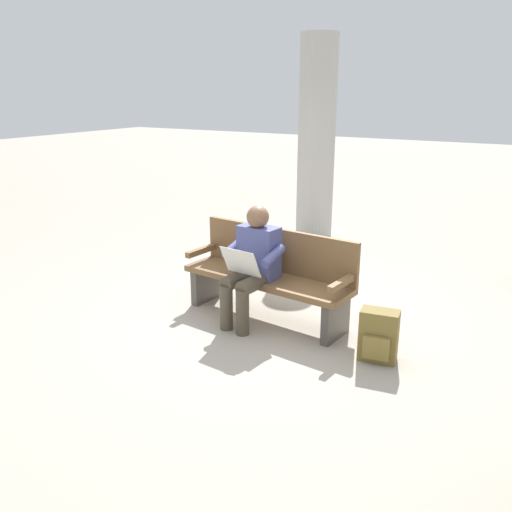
{
  "coord_description": "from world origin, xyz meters",
  "views": [
    {
      "loc": [
        -2.48,
        4.4,
        2.27
      ],
      "look_at": [
        0.03,
        0.15,
        0.7
      ],
      "focal_mm": 37.49,
      "sensor_mm": 36.0,
      "label": 1
    }
  ],
  "objects_px": {
    "bench_near": "(270,274)",
    "backpack": "(378,336)",
    "person_seated": "(252,263)",
    "support_pillar": "(316,139)"
  },
  "relations": [
    {
      "from": "bench_near",
      "to": "person_seated",
      "type": "relative_size",
      "value": 1.56
    },
    {
      "from": "person_seated",
      "to": "backpack",
      "type": "bearing_deg",
      "value": -179.78
    },
    {
      "from": "person_seated",
      "to": "bench_near",
      "type": "bearing_deg",
      "value": -102.76
    },
    {
      "from": "bench_near",
      "to": "support_pillar",
      "type": "height_order",
      "value": "support_pillar"
    },
    {
      "from": "backpack",
      "to": "support_pillar",
      "type": "distance_m",
      "value": 4.31
    },
    {
      "from": "person_seated",
      "to": "support_pillar",
      "type": "height_order",
      "value": "support_pillar"
    },
    {
      "from": "bench_near",
      "to": "backpack",
      "type": "relative_size",
      "value": 4.02
    },
    {
      "from": "bench_near",
      "to": "person_seated",
      "type": "distance_m",
      "value": 0.29
    },
    {
      "from": "person_seated",
      "to": "backpack",
      "type": "relative_size",
      "value": 2.57
    },
    {
      "from": "person_seated",
      "to": "support_pillar",
      "type": "distance_m",
      "value": 3.57
    }
  ]
}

